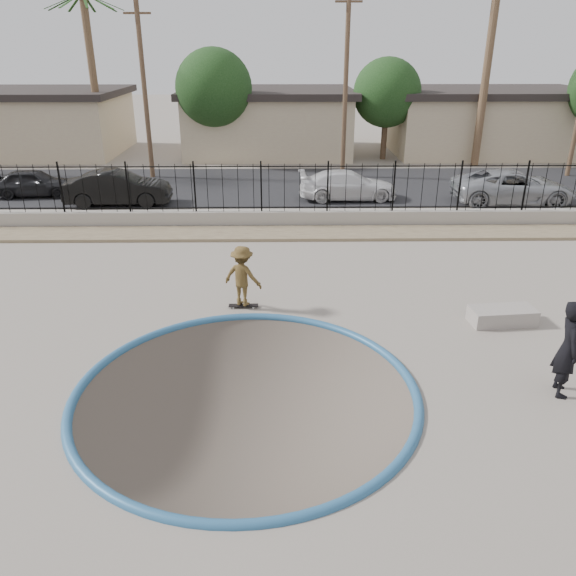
# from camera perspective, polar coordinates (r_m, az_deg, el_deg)

# --- Properties ---
(ground) EXTENTS (120.00, 120.00, 2.20)m
(ground) POSITION_cam_1_polar(r_m,az_deg,el_deg) (23.79, -2.49, 4.99)
(ground) COLOR slate
(ground) RESTS_ON ground
(bowl_pit) EXTENTS (6.84, 6.84, 1.80)m
(bowl_pit) POSITION_cam_1_polar(r_m,az_deg,el_deg) (11.55, -4.26, -10.55)
(bowl_pit) COLOR #52473F
(bowl_pit) RESTS_ON ground
(coping_ring) EXTENTS (7.04, 7.04, 0.20)m
(coping_ring) POSITION_cam_1_polar(r_m,az_deg,el_deg) (11.55, -4.26, -10.55)
(coping_ring) COLOR #295C88
(coping_ring) RESTS_ON ground
(rock_strip) EXTENTS (42.00, 1.60, 0.11)m
(rock_strip) POSITION_cam_1_polar(r_m,az_deg,el_deg) (20.77, -2.75, 5.55)
(rock_strip) COLOR #958661
(rock_strip) RESTS_ON ground
(retaining_wall) EXTENTS (42.00, 0.45, 0.60)m
(retaining_wall) POSITION_cam_1_polar(r_m,az_deg,el_deg) (21.75, -2.67, 7.06)
(retaining_wall) COLOR #9E978B
(retaining_wall) RESTS_ON ground
(fence) EXTENTS (40.00, 0.04, 1.80)m
(fence) POSITION_cam_1_polar(r_m,az_deg,el_deg) (21.44, -2.73, 10.14)
(fence) COLOR black
(fence) RESTS_ON retaining_wall
(street) EXTENTS (90.00, 8.00, 0.04)m
(street) POSITION_cam_1_polar(r_m,az_deg,el_deg) (28.30, -2.27, 10.37)
(street) COLOR black
(street) RESTS_ON ground
(house_west) EXTENTS (11.60, 8.60, 3.90)m
(house_west) POSITION_cam_1_polar(r_m,az_deg,el_deg) (40.49, -24.55, 15.17)
(house_west) COLOR tan
(house_west) RESTS_ON ground
(house_center) EXTENTS (10.60, 8.60, 3.90)m
(house_center) POSITION_cam_1_polar(r_m,az_deg,el_deg) (37.32, -1.99, 16.63)
(house_center) COLOR tan
(house_center) RESTS_ON ground
(house_east) EXTENTS (12.60, 8.60, 3.90)m
(house_east) POSITION_cam_1_polar(r_m,az_deg,el_deg) (39.61, 19.55, 15.76)
(house_east) COLOR tan
(house_east) RESTS_ON ground
(palm_mid) EXTENTS (2.30, 2.30, 9.30)m
(palm_mid) POSITION_cam_1_polar(r_m,az_deg,el_deg) (36.17, -19.62, 22.68)
(palm_mid) COLOR brown
(palm_mid) RESTS_ON ground
(palm_right) EXTENTS (2.30, 2.30, 10.30)m
(palm_right) POSITION_cam_1_polar(r_m,az_deg,el_deg) (34.46, 20.06, 23.72)
(palm_right) COLOR brown
(palm_right) RESTS_ON ground
(utility_pole_left) EXTENTS (1.70, 0.24, 9.00)m
(utility_pole_left) POSITION_cam_1_polar(r_m,az_deg,el_deg) (30.35, -14.44, 19.54)
(utility_pole_left) COLOR #473323
(utility_pole_left) RESTS_ON ground
(utility_pole_mid) EXTENTS (1.70, 0.24, 9.50)m
(utility_pole_mid) POSITION_cam_1_polar(r_m,az_deg,el_deg) (29.77, 5.90, 20.53)
(utility_pole_mid) COLOR #473323
(utility_pole_mid) RESTS_ON ground
(street_tree_left) EXTENTS (4.32, 4.32, 6.36)m
(street_tree_left) POSITION_cam_1_polar(r_m,az_deg,el_deg) (33.83, -7.55, 19.51)
(street_tree_left) COLOR #473323
(street_tree_left) RESTS_ON ground
(street_tree_mid) EXTENTS (3.96, 3.96, 5.83)m
(street_tree_mid) POSITION_cam_1_polar(r_m,az_deg,el_deg) (35.21, 10.02, 18.94)
(street_tree_mid) COLOR #473323
(street_tree_mid) RESTS_ON ground
(skater) EXTENTS (1.20, 0.97, 1.62)m
(skater) POSITION_cam_1_polar(r_m,az_deg,el_deg) (14.71, -4.64, 0.87)
(skater) COLOR brown
(skater) RESTS_ON ground
(skateboard) EXTENTS (0.79, 0.20, 0.07)m
(skateboard) POSITION_cam_1_polar(r_m,az_deg,el_deg) (15.02, -4.54, -1.79)
(skateboard) COLOR black
(skateboard) RESTS_ON ground
(videographer) EXTENTS (0.63, 0.82, 2.01)m
(videographer) POSITION_cam_1_polar(r_m,az_deg,el_deg) (12.29, 26.59, -5.53)
(videographer) COLOR black
(videographer) RESTS_ON ground
(concrete_ledge) EXTENTS (1.66, 0.85, 0.40)m
(concrete_ledge) POSITION_cam_1_polar(r_m,az_deg,el_deg) (15.09, 20.93, -2.65)
(concrete_ledge) COLOR gray
(concrete_ledge) RESTS_ON ground
(car_a) EXTENTS (3.75, 1.78, 1.24)m
(car_a) POSITION_cam_1_polar(r_m,az_deg,el_deg) (28.51, -24.42, 9.73)
(car_a) COLOR black
(car_a) RESTS_ON street
(car_b) EXTENTS (4.53, 1.79, 1.47)m
(car_b) POSITION_cam_1_polar(r_m,az_deg,el_deg) (25.58, -16.88, 9.69)
(car_b) COLOR black
(car_b) RESTS_ON street
(car_c) EXTENTS (4.42, 1.94, 1.26)m
(car_c) POSITION_cam_1_polar(r_m,az_deg,el_deg) (25.64, 6.09, 10.36)
(car_c) COLOR silver
(car_c) RESTS_ON street
(car_d) EXTENTS (5.20, 2.44, 1.44)m
(car_d) POSITION_cam_1_polar(r_m,az_deg,el_deg) (26.66, 21.89, 9.52)
(car_d) COLOR #9CA0A5
(car_d) RESTS_ON street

